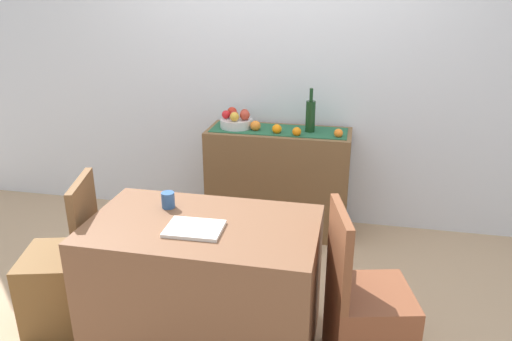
{
  "coord_description": "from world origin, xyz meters",
  "views": [
    {
      "loc": [
        0.65,
        -2.66,
        1.88
      ],
      "look_at": [
        0.01,
        0.36,
        0.71
      ],
      "focal_mm": 34.29,
      "sensor_mm": 36.0,
      "label": 1
    }
  ],
  "objects_px": {
    "coffee_cup": "(168,200)",
    "chair_near_window": "(64,282)",
    "wine_bottle": "(310,116)",
    "open_book": "(194,229)",
    "fruit_bowl": "(236,123)",
    "sideboard_console": "(278,181)",
    "dining_table": "(205,284)",
    "chair_by_corner": "(366,322)"
  },
  "relations": [
    {
      "from": "open_book",
      "to": "chair_near_window",
      "type": "xyz_separation_m",
      "value": [
        -0.85,
        0.09,
        -0.48
      ]
    },
    {
      "from": "dining_table",
      "to": "chair_by_corner",
      "type": "relative_size",
      "value": 1.33
    },
    {
      "from": "chair_near_window",
      "to": "coffee_cup",
      "type": "bearing_deg",
      "value": 12.74
    },
    {
      "from": "sideboard_console",
      "to": "open_book",
      "type": "xyz_separation_m",
      "value": [
        -0.18,
        -1.52,
        0.33
      ]
    },
    {
      "from": "fruit_bowl",
      "to": "chair_near_window",
      "type": "height_order",
      "value": "fruit_bowl"
    },
    {
      "from": "fruit_bowl",
      "to": "sideboard_console",
      "type": "bearing_deg",
      "value": 0.0
    },
    {
      "from": "open_book",
      "to": "chair_near_window",
      "type": "distance_m",
      "value": 0.98
    },
    {
      "from": "coffee_cup",
      "to": "chair_near_window",
      "type": "distance_m",
      "value": 0.82
    },
    {
      "from": "open_book",
      "to": "coffee_cup",
      "type": "height_order",
      "value": "coffee_cup"
    },
    {
      "from": "fruit_bowl",
      "to": "chair_by_corner",
      "type": "xyz_separation_m",
      "value": [
        1.04,
        -1.44,
        -0.61
      ]
    },
    {
      "from": "coffee_cup",
      "to": "fruit_bowl",
      "type": "bearing_deg",
      "value": 87.14
    },
    {
      "from": "dining_table",
      "to": "chair_near_window",
      "type": "distance_m",
      "value": 0.87
    },
    {
      "from": "sideboard_console",
      "to": "open_book",
      "type": "bearing_deg",
      "value": -96.58
    },
    {
      "from": "sideboard_console",
      "to": "chair_near_window",
      "type": "bearing_deg",
      "value": -125.54
    },
    {
      "from": "chair_by_corner",
      "to": "wine_bottle",
      "type": "bearing_deg",
      "value": 107.84
    },
    {
      "from": "chair_near_window",
      "to": "dining_table",
      "type": "bearing_deg",
      "value": -0.28
    },
    {
      "from": "sideboard_console",
      "to": "open_book",
      "type": "distance_m",
      "value": 1.56
    },
    {
      "from": "open_book",
      "to": "wine_bottle",
      "type": "bearing_deg",
      "value": 73.05
    },
    {
      "from": "sideboard_console",
      "to": "chair_near_window",
      "type": "xyz_separation_m",
      "value": [
        -1.02,
        -1.43,
        -0.15
      ]
    },
    {
      "from": "coffee_cup",
      "to": "chair_near_window",
      "type": "height_order",
      "value": "chair_near_window"
    },
    {
      "from": "dining_table",
      "to": "coffee_cup",
      "type": "xyz_separation_m",
      "value": [
        -0.24,
        0.14,
        0.41
      ]
    },
    {
      "from": "fruit_bowl",
      "to": "chair_by_corner",
      "type": "height_order",
      "value": "fruit_bowl"
    },
    {
      "from": "dining_table",
      "to": "open_book",
      "type": "distance_m",
      "value": 0.39
    },
    {
      "from": "wine_bottle",
      "to": "coffee_cup",
      "type": "xyz_separation_m",
      "value": [
        -0.64,
        -1.29,
        -0.18
      ]
    },
    {
      "from": "fruit_bowl",
      "to": "dining_table",
      "type": "relative_size",
      "value": 0.21
    },
    {
      "from": "dining_table",
      "to": "fruit_bowl",
      "type": "bearing_deg",
      "value": 96.99
    },
    {
      "from": "wine_bottle",
      "to": "chair_near_window",
      "type": "relative_size",
      "value": 0.37
    },
    {
      "from": "fruit_bowl",
      "to": "open_book",
      "type": "xyz_separation_m",
      "value": [
        0.16,
        -1.52,
        -0.13
      ]
    },
    {
      "from": "wine_bottle",
      "to": "chair_near_window",
      "type": "bearing_deg",
      "value": -131.36
    },
    {
      "from": "fruit_bowl",
      "to": "chair_by_corner",
      "type": "distance_m",
      "value": 1.88
    },
    {
      "from": "wine_bottle",
      "to": "open_book",
      "type": "height_order",
      "value": "wine_bottle"
    },
    {
      "from": "wine_bottle",
      "to": "dining_table",
      "type": "distance_m",
      "value": 1.6
    },
    {
      "from": "dining_table",
      "to": "chair_by_corner",
      "type": "distance_m",
      "value": 0.87
    },
    {
      "from": "dining_table",
      "to": "chair_by_corner",
      "type": "bearing_deg",
      "value": -0.25
    },
    {
      "from": "wine_bottle",
      "to": "chair_by_corner",
      "type": "distance_m",
      "value": 1.67
    },
    {
      "from": "dining_table",
      "to": "chair_near_window",
      "type": "height_order",
      "value": "chair_near_window"
    },
    {
      "from": "sideboard_console",
      "to": "wine_bottle",
      "type": "bearing_deg",
      "value": 0.0
    },
    {
      "from": "dining_table",
      "to": "coffee_cup",
      "type": "height_order",
      "value": "coffee_cup"
    },
    {
      "from": "coffee_cup",
      "to": "chair_by_corner",
      "type": "xyz_separation_m",
      "value": [
        1.1,
        -0.15,
        -0.52
      ]
    },
    {
      "from": "open_book",
      "to": "fruit_bowl",
      "type": "bearing_deg",
      "value": 94.33
    },
    {
      "from": "wine_bottle",
      "to": "fruit_bowl",
      "type": "bearing_deg",
      "value": 180.0
    },
    {
      "from": "fruit_bowl",
      "to": "coffee_cup",
      "type": "height_order",
      "value": "fruit_bowl"
    }
  ]
}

